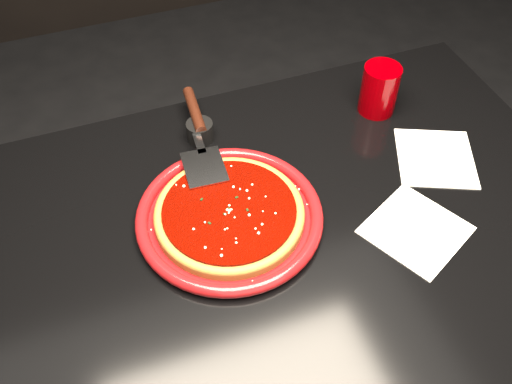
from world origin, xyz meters
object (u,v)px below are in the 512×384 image
plate (230,216)px  cup (379,89)px  pizza_server (200,135)px  table (266,341)px  ramekin (200,131)px

plate → cup: bearing=24.9°
pizza_server → cup: cup is taller
table → ramekin: (-0.04, 0.28, 0.40)m
pizza_server → ramekin: size_ratio=5.90×
plate → ramekin: (0.01, 0.22, 0.01)m
plate → ramekin: 0.22m
plate → pizza_server: pizza_server is taller
ramekin → table: bearing=-82.2°
pizza_server → cup: bearing=2.8°
cup → ramekin: bearing=173.8°
pizza_server → ramekin: pizza_server is taller
table → cup: size_ratio=11.45×
table → plate: bearing=128.3°
pizza_server → ramekin: (0.01, 0.03, -0.02)m
table → cup: (0.33, 0.24, 0.43)m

